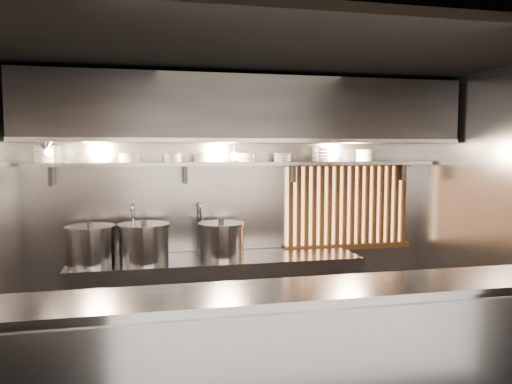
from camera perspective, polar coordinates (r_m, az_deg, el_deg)
name	(u,v)px	position (r m, az deg, el deg)	size (l,w,h in m)	color
ceiling	(272,54)	(4.19, 1.82, 15.44)	(4.50, 4.50, 0.00)	black
wall_back	(238,206)	(5.62, -2.03, -1.59)	(4.50, 4.50, 0.00)	gray
wall_right	(505,217)	(5.20, 26.58, -2.62)	(3.00, 3.00, 0.00)	gray
serving_counter	(307,372)	(3.52, 5.85, -19.74)	(4.50, 0.56, 1.13)	gray
cooking_bench	(217,300)	(5.41, -4.46, -12.16)	(3.00, 0.70, 0.90)	gray
bowl_shelf	(241,164)	(5.41, -1.70, 3.26)	(4.40, 0.34, 0.04)	gray
exhaust_hood	(245,111)	(5.21, -1.25, 9.19)	(4.40, 0.81, 0.65)	#2D2D30
wood_screen	(348,205)	(5.95, 10.46, -1.50)	(1.56, 0.09, 1.04)	#FFB272
faucet_left	(133,219)	(5.41, -13.85, -2.98)	(0.04, 0.30, 0.50)	silver
faucet_right	(200,217)	(5.44, -6.44, -2.83)	(0.04, 0.30, 0.50)	silver
heat_lamp	(45,146)	(4.92, -22.93, 4.91)	(0.25, 0.35, 0.20)	gray
pendant_bulb	(234,156)	(5.27, -2.52, 4.10)	(0.09, 0.09, 0.19)	#2D2D30
stock_pot_left	(144,243)	(5.16, -12.68, -5.67)	(0.53, 0.53, 0.43)	gray
stock_pot_mid	(90,245)	(5.21, -18.39, -5.74)	(0.61, 0.61, 0.42)	gray
stock_pot_right	(221,240)	(5.27, -3.98, -5.48)	(0.60, 0.60, 0.41)	gray
bowl_stack_0	(44,154)	(5.40, -23.07, 3.99)	(0.20, 0.20, 0.17)	white
bowl_stack_1	(130,158)	(5.31, -14.21, 3.81)	(0.24, 0.24, 0.09)	white
bowl_stack_2	(173,158)	(5.32, -9.49, 3.89)	(0.20, 0.20, 0.09)	white
bowl_stack_3	(202,158)	(5.34, -6.20, 3.93)	(0.20, 0.20, 0.09)	white
bowl_stack_4	(247,157)	(5.42, -1.08, 3.97)	(0.21, 0.21, 0.09)	white
bowl_stack_5	(282,157)	(5.51, 3.02, 3.98)	(0.20, 0.20, 0.09)	white
bowl_stack_6	(322,154)	(5.66, 7.60, 4.35)	(0.24, 0.24, 0.17)	white
bowl_stack_7	(364,155)	(5.85, 12.27, 4.11)	(0.20, 0.20, 0.13)	white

